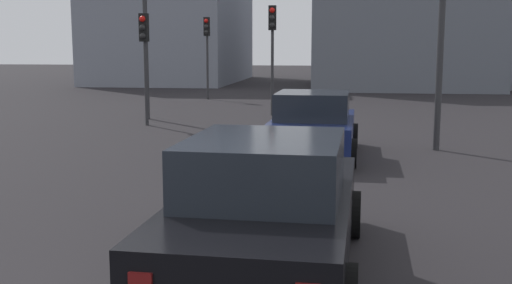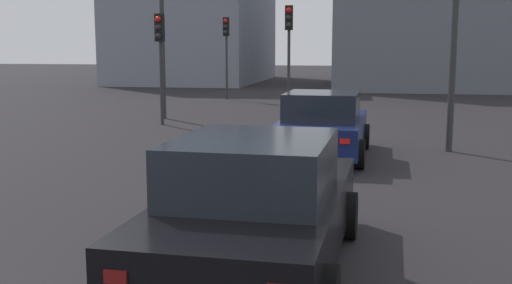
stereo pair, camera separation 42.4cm
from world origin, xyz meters
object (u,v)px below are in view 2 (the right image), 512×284
object	(u,v)px
car_navy_left_lead	(323,126)
traffic_light_near_left	(160,45)
car_black_left_second	(257,207)
traffic_light_near_right	(289,37)
street_lamp_kerbside	(162,12)
traffic_light_far_left	(226,41)

from	to	relation	value
car_navy_left_lead	traffic_light_near_left	size ratio (longest dim) A/B	1.21
car_navy_left_lead	car_black_left_second	size ratio (longest dim) A/B	0.93
traffic_light_near_left	traffic_light_near_right	size ratio (longest dim) A/B	0.89
car_black_left_second	street_lamp_kerbside	distance (m)	16.21
traffic_light_near_right	traffic_light_far_left	xyz separation A→B (m)	(6.79, 3.96, -0.07)
car_navy_left_lead	street_lamp_kerbside	world-z (taller)	street_lamp_kerbside
car_black_left_second	traffic_light_near_left	size ratio (longest dim) A/B	1.31
traffic_light_far_left	street_lamp_kerbside	bearing A→B (deg)	-1.29
traffic_light_far_left	street_lamp_kerbside	size ratio (longest dim) A/B	0.63
car_black_left_second	street_lamp_kerbside	world-z (taller)	street_lamp_kerbside
traffic_light_near_right	street_lamp_kerbside	distance (m)	4.73
car_black_left_second	traffic_light_far_left	size ratio (longest dim) A/B	1.19
traffic_light_far_left	traffic_light_near_right	bearing A→B (deg)	31.44
traffic_light_near_right	traffic_light_near_left	bearing A→B (deg)	-47.89
traffic_light_near_right	street_lamp_kerbside	world-z (taller)	street_lamp_kerbside
car_black_left_second	street_lamp_kerbside	xyz separation A→B (m)	(14.72, 6.08, 3.03)
traffic_light_near_left	traffic_light_far_left	distance (m)	10.35
car_black_left_second	street_lamp_kerbside	bearing A→B (deg)	24.68
car_navy_left_lead	car_black_left_second	world-z (taller)	car_black_left_second
car_navy_left_lead	street_lamp_kerbside	xyz separation A→B (m)	(6.97, 6.26, 3.05)
traffic_light_near_right	traffic_light_far_left	size ratio (longest dim) A/B	1.02
street_lamp_kerbside	car_black_left_second	bearing A→B (deg)	-157.54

